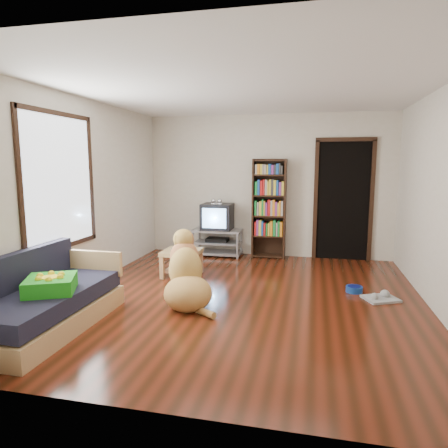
% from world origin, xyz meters
% --- Properties ---
extents(ground, '(5.00, 5.00, 0.00)m').
position_xyz_m(ground, '(0.00, 0.00, 0.00)').
color(ground, '#541D0E').
rests_on(ground, ground).
extents(ceiling, '(5.00, 5.00, 0.00)m').
position_xyz_m(ceiling, '(0.00, 0.00, 2.60)').
color(ceiling, white).
rests_on(ceiling, ground).
extents(wall_back, '(4.50, 0.00, 4.50)m').
position_xyz_m(wall_back, '(0.00, 2.50, 1.30)').
color(wall_back, beige).
rests_on(wall_back, ground).
extents(wall_front, '(4.50, 0.00, 4.50)m').
position_xyz_m(wall_front, '(0.00, -2.50, 1.30)').
color(wall_front, beige).
rests_on(wall_front, ground).
extents(wall_left, '(0.00, 5.00, 5.00)m').
position_xyz_m(wall_left, '(-2.25, 0.00, 1.30)').
color(wall_left, beige).
rests_on(wall_left, ground).
extents(wall_right, '(0.00, 5.00, 5.00)m').
position_xyz_m(wall_right, '(2.25, 0.00, 1.30)').
color(wall_right, beige).
rests_on(wall_right, ground).
extents(green_cushion, '(0.62, 0.62, 0.16)m').
position_xyz_m(green_cushion, '(-1.75, -1.45, 0.50)').
color(green_cushion, green).
rests_on(green_cushion, sofa).
extents(laptop, '(0.35, 0.25, 0.03)m').
position_xyz_m(laptop, '(-1.11, 0.78, 0.41)').
color(laptop, silver).
rests_on(laptop, coffee_table).
extents(dog_bowl, '(0.22, 0.22, 0.08)m').
position_xyz_m(dog_bowl, '(1.41, 0.56, 0.04)').
color(dog_bowl, navy).
rests_on(dog_bowl, ground).
extents(grey_rag, '(0.50, 0.46, 0.03)m').
position_xyz_m(grey_rag, '(1.71, 0.31, 0.01)').
color(grey_rag, '#9D9D9D').
rests_on(grey_rag, ground).
extents(window, '(0.03, 1.46, 1.70)m').
position_xyz_m(window, '(-2.23, -0.50, 1.50)').
color(window, white).
rests_on(window, wall_left).
extents(doorway, '(1.03, 0.05, 2.19)m').
position_xyz_m(doorway, '(1.35, 2.48, 1.12)').
color(doorway, black).
rests_on(doorway, wall_back).
extents(tv_stand, '(0.90, 0.45, 0.50)m').
position_xyz_m(tv_stand, '(-0.90, 2.25, 0.27)').
color(tv_stand, '#99999E').
rests_on(tv_stand, ground).
extents(crt_tv, '(0.55, 0.52, 0.58)m').
position_xyz_m(crt_tv, '(-0.90, 2.27, 0.74)').
color(crt_tv, black).
rests_on(crt_tv, tv_stand).
extents(bookshelf, '(0.60, 0.30, 1.80)m').
position_xyz_m(bookshelf, '(0.05, 2.34, 1.00)').
color(bookshelf, black).
rests_on(bookshelf, ground).
extents(sofa, '(0.80, 1.80, 0.80)m').
position_xyz_m(sofa, '(-1.87, -1.38, 0.26)').
color(sofa, tan).
rests_on(sofa, ground).
extents(coffee_table, '(0.55, 0.55, 0.40)m').
position_xyz_m(coffee_table, '(-1.11, 0.81, 0.28)').
color(coffee_table, tan).
rests_on(coffee_table, ground).
extents(dog, '(0.81, 1.03, 0.93)m').
position_xyz_m(dog, '(-0.66, -0.35, 0.34)').
color(dog, tan).
rests_on(dog, ground).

